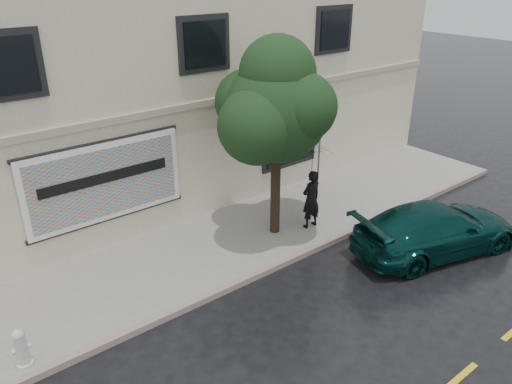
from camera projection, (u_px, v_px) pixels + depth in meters
ground at (327, 291)px, 11.97m from camera, size 90.00×90.00×0.00m
sidewalk at (245, 236)px, 14.25m from camera, size 20.00×3.50×0.15m
curb at (285, 262)px, 13.00m from camera, size 20.00×0.18×0.16m
road_marking at (460, 377)px, 9.48m from camera, size 19.00×0.12×0.01m
building at (141, 82)px, 16.89m from camera, size 20.00×8.12×7.00m
billboard at (106, 182)px, 12.79m from camera, size 4.30×0.16×2.20m
car at (436, 229)px, 13.36m from camera, size 5.09×3.23×1.37m
pedestrian at (311, 199)px, 14.25m from camera, size 0.64×0.43×1.74m
umbrella at (313, 157)px, 13.72m from camera, size 1.21×1.21×0.81m
street_tree at (277, 111)px, 12.88m from camera, size 2.73×2.73×4.92m
fire_hydrant at (21, 349)px, 9.39m from camera, size 0.35×0.33×0.85m
sign_pole at (319, 158)px, 15.08m from camera, size 0.34×0.09×2.76m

